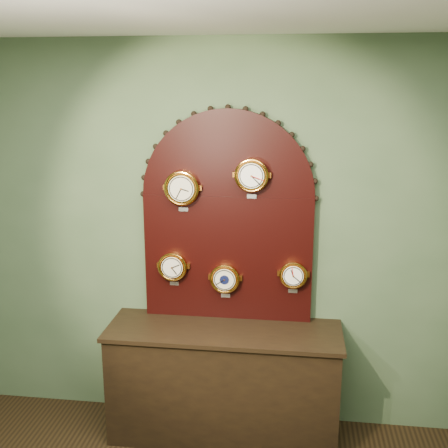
# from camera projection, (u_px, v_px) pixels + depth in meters

# --- Properties ---
(wall_back) EXTENTS (4.00, 0.00, 4.00)m
(wall_back) POSITION_uv_depth(u_px,v_px,m) (229.00, 240.00, 3.94)
(wall_back) COLOR #475F41
(wall_back) RESTS_ON ground
(shop_counter) EXTENTS (1.60, 0.50, 0.80)m
(shop_counter) POSITION_uv_depth(u_px,v_px,m) (224.00, 384.00, 3.93)
(shop_counter) COLOR black
(shop_counter) RESTS_ON ground_plane
(display_board) EXTENTS (1.26, 0.06, 1.53)m
(display_board) POSITION_uv_depth(u_px,v_px,m) (228.00, 211.00, 3.84)
(display_board) COLOR black
(display_board) RESTS_ON shop_counter
(roman_clock) EXTENTS (0.24, 0.08, 0.29)m
(roman_clock) POSITION_uv_depth(u_px,v_px,m) (182.00, 188.00, 3.77)
(roman_clock) COLOR orange
(roman_clock) RESTS_ON display_board
(arabic_clock) EXTENTS (0.23, 0.08, 0.28)m
(arabic_clock) POSITION_uv_depth(u_px,v_px,m) (252.00, 175.00, 3.68)
(arabic_clock) COLOR orange
(arabic_clock) RESTS_ON display_board
(hygrometer) EXTENTS (0.21, 0.08, 0.26)m
(hygrometer) POSITION_uv_depth(u_px,v_px,m) (173.00, 266.00, 3.92)
(hygrometer) COLOR orange
(hygrometer) RESTS_ON display_board
(barometer) EXTENTS (0.21, 0.08, 0.26)m
(barometer) POSITION_uv_depth(u_px,v_px,m) (225.00, 278.00, 3.89)
(barometer) COLOR orange
(barometer) RESTS_ON display_board
(tide_clock) EXTENTS (0.19, 0.08, 0.24)m
(tide_clock) POSITION_uv_depth(u_px,v_px,m) (293.00, 275.00, 3.82)
(tide_clock) COLOR orange
(tide_clock) RESTS_ON display_board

